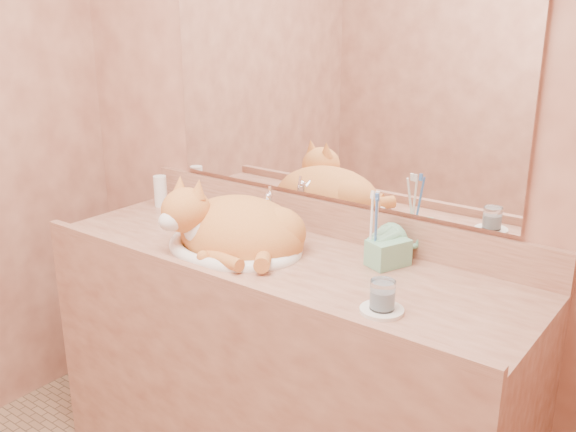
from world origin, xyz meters
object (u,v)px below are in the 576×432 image
Objects in this scene: cat at (233,226)px; soap_dispenser at (373,241)px; vanity_counter at (279,377)px; water_glass at (382,295)px; toothbrush_cup at (373,250)px; sink_basin at (234,227)px.

cat is 2.41× the size of soap_dispenser.
water_glass is (0.44, -0.14, 0.47)m from vanity_counter.
sink_basin is at bearing -162.33° from toothbrush_cup.
soap_dispenser is 1.61× the size of toothbrush_cup.
soap_dispenser reaches higher than toothbrush_cup.
sink_basin is 1.04× the size of cat.
vanity_counter is 14.12× the size of toothbrush_cup.
sink_basin is (-0.17, -0.02, 0.50)m from vanity_counter.
cat is 5.76× the size of water_glass.
soap_dispenser is at bearing 10.71° from sink_basin.
vanity_counter is at bearing 3.37° from sink_basin.
soap_dispenser is at bearing -63.69° from toothbrush_cup.
vanity_counter is 20.94× the size of water_glass.
sink_basin reaches higher than water_glass.
sink_basin is at bearing 30.95° from cat.
soap_dispenser reaches higher than water_glass.
toothbrush_cup is 1.48× the size of water_glass.
cat is (-0.00, -0.00, 0.00)m from sink_basin.
vanity_counter is 0.52m from sink_basin.
soap_dispenser reaches higher than sink_basin.
water_glass reaches higher than vanity_counter.
vanity_counter is 0.59m from soap_dispenser.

